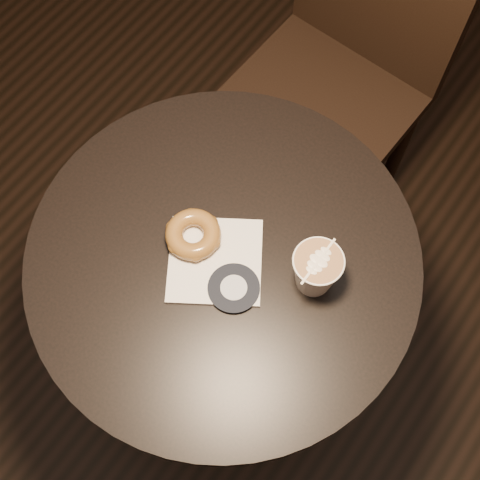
% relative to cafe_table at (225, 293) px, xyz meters
% --- Properties ---
extents(cafe_table, '(0.70, 0.70, 0.75)m').
position_rel_cafe_table_xyz_m(cafe_table, '(0.00, 0.00, 0.00)').
color(cafe_table, black).
rests_on(cafe_table, ground).
extents(chair, '(0.44, 0.44, 1.06)m').
position_rel_cafe_table_xyz_m(chair, '(-0.12, 0.64, 0.04)').
color(chair, black).
rests_on(chair, ground).
extents(pastry_bag, '(0.22, 0.22, 0.01)m').
position_rel_cafe_table_xyz_m(pastry_bag, '(-0.00, -0.02, 0.20)').
color(pastry_bag, white).
rests_on(pastry_bag, cafe_table).
extents(doughnut, '(0.10, 0.10, 0.03)m').
position_rel_cafe_table_xyz_m(doughnut, '(-0.06, -0.01, 0.22)').
color(doughnut, brown).
rests_on(doughnut, pastry_bag).
extents(latte_cup, '(0.09, 0.09, 0.10)m').
position_rel_cafe_table_xyz_m(latte_cup, '(0.15, 0.06, 0.25)').
color(latte_cup, white).
rests_on(latte_cup, cafe_table).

